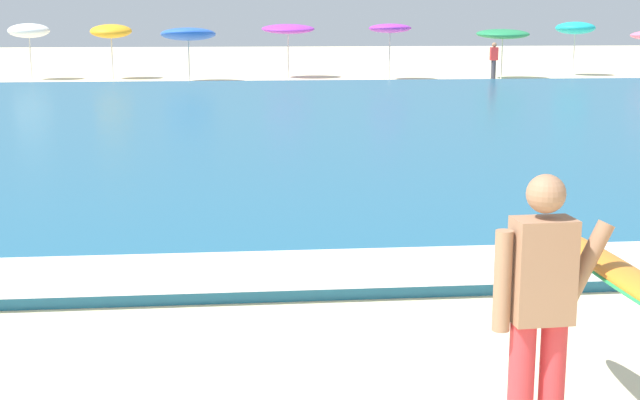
% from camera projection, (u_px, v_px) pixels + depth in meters
% --- Properties ---
extents(sea, '(120.00, 28.00, 0.14)m').
position_uv_depth(sea, '(212.00, 123.00, 21.81)').
color(sea, '#1E6084').
rests_on(sea, ground).
extents(surf_foam, '(120.00, 1.41, 0.01)m').
position_uv_depth(surf_foam, '(190.00, 272.00, 8.73)').
color(surf_foam, white).
rests_on(surf_foam, sea).
extents(surfer_with_board, '(0.97, 2.46, 1.73)m').
position_uv_depth(surfer_with_board, '(577.00, 296.00, 5.09)').
color(surfer_with_board, red).
rests_on(surfer_with_board, ground).
extents(beach_umbrella_0, '(1.72, 1.73, 2.38)m').
position_uv_depth(beach_umbrella_0, '(29.00, 31.00, 37.55)').
color(beach_umbrella_0, beige).
rests_on(beach_umbrella_0, ground).
extents(beach_umbrella_1, '(1.76, 1.80, 2.39)m').
position_uv_depth(beach_umbrella_1, '(111.00, 31.00, 38.10)').
color(beach_umbrella_1, beige).
rests_on(beach_umbrella_1, ground).
extents(beach_umbrella_2, '(2.24, 2.27, 2.28)m').
position_uv_depth(beach_umbrella_2, '(188.00, 34.00, 36.33)').
color(beach_umbrella_2, beige).
rests_on(beach_umbrella_2, ground).
extents(beach_umbrella_3, '(2.30, 2.32, 2.38)m').
position_uv_depth(beach_umbrella_3, '(288.00, 29.00, 38.80)').
color(beach_umbrella_3, beige).
rests_on(beach_umbrella_3, ground).
extents(beach_umbrella_4, '(1.79, 1.80, 2.37)m').
position_uv_depth(beach_umbrella_4, '(390.00, 28.00, 37.48)').
color(beach_umbrella_4, beige).
rests_on(beach_umbrella_4, ground).
extents(beach_umbrella_5, '(2.26, 2.27, 2.15)m').
position_uv_depth(beach_umbrella_5, '(503.00, 34.00, 38.26)').
color(beach_umbrella_5, beige).
rests_on(beach_umbrella_5, ground).
extents(beach_umbrella_6, '(1.77, 1.78, 2.42)m').
position_uv_depth(beach_umbrella_6, '(575.00, 28.00, 40.37)').
color(beach_umbrella_6, beige).
rests_on(beach_umbrella_6, ground).
extents(beachgoer_near_row_left, '(0.32, 0.20, 1.58)m').
position_uv_depth(beachgoer_near_row_left, '(494.00, 60.00, 37.45)').
color(beachgoer_near_row_left, '#383842').
rests_on(beachgoer_near_row_left, ground).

